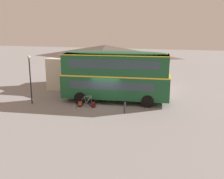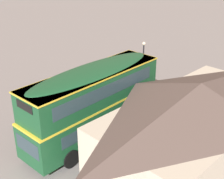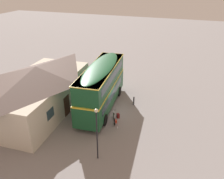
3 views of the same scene
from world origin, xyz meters
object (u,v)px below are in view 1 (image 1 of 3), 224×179
at_px(backpack_on_ground, 93,105).
at_px(water_bottle_clear_plastic, 73,106).
at_px(double_decker_bus, 116,74).
at_px(kerb_bollard, 125,108).
at_px(street_lamp, 30,74).
at_px(touring_bicycle, 85,103).

bearing_deg(backpack_on_ground, water_bottle_clear_plastic, -163.77).
xyz_separation_m(double_decker_bus, kerb_bollard, (1.59, -3.09, -2.14)).
bearing_deg(double_decker_bus, water_bottle_clear_plastic, -138.20).
bearing_deg(street_lamp, double_decker_bus, 19.09).
bearing_deg(double_decker_bus, street_lamp, -160.91).
bearing_deg(water_bottle_clear_plastic, touring_bicycle, 35.17).
relative_size(double_decker_bus, kerb_bollard, 10.39).
distance_m(touring_bicycle, backpack_on_ground, 0.82).
relative_size(touring_bicycle, backpack_on_ground, 3.13).
relative_size(street_lamp, kerb_bollard, 4.58).
relative_size(backpack_on_ground, street_lamp, 0.12).
height_order(water_bottle_clear_plastic, street_lamp, street_lamp).
distance_m(water_bottle_clear_plastic, street_lamp, 4.99).
bearing_deg(street_lamp, kerb_bollard, -3.63).
bearing_deg(water_bottle_clear_plastic, kerb_bollard, -4.11).
bearing_deg(kerb_bollard, double_decker_bus, 117.15).
bearing_deg(water_bottle_clear_plastic, double_decker_bus, 41.80).
bearing_deg(touring_bicycle, backpack_on_ground, -8.68).
distance_m(street_lamp, kerb_bollard, 9.20).
bearing_deg(double_decker_bus, touring_bicycle, -135.94).
height_order(double_decker_bus, water_bottle_clear_plastic, double_decker_bus).
distance_m(backpack_on_ground, water_bottle_clear_plastic, 1.75).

